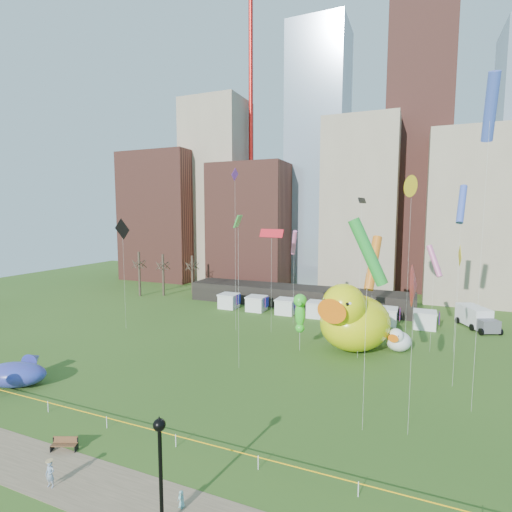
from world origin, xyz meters
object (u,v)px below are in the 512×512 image
at_px(small_duck, 398,340).
at_px(woman, 50,474).
at_px(seahorse_green, 300,310).
at_px(box_truck, 476,317).
at_px(big_duck, 353,319).
at_px(lamppost, 160,461).
at_px(park_bench, 65,443).
at_px(toddler, 181,499).
at_px(whale_inflatable, 16,373).
at_px(seahorse_purple, 351,316).

bearing_deg(small_duck, woman, -103.24).
distance_m(seahorse_green, box_truck, 27.04).
distance_m(big_duck, small_duck, 5.73).
xyz_separation_m(seahorse_green, lamppost, (0.73, -26.99, -1.15)).
distance_m(big_duck, park_bench, 30.40).
bearing_deg(woman, seahorse_green, 66.84).
relative_size(woman, toddler, 1.64).
bearing_deg(toddler, lamppost, -81.55).
distance_m(whale_inflatable, park_bench, 13.49).
bearing_deg(park_bench, big_duck, 38.82).
height_order(park_bench, lamppost, lamppost).
relative_size(seahorse_green, whale_inflatable, 0.94).
xyz_separation_m(big_duck, lamppost, (-4.85, -29.26, -0.09)).
xyz_separation_m(small_duck, box_truck, (9.51, 13.86, 0.15)).
relative_size(big_duck, seahorse_green, 1.74).
bearing_deg(lamppost, seahorse_purple, 80.81).
xyz_separation_m(whale_inflatable, woman, (14.48, -8.37, -0.35)).
bearing_deg(whale_inflatable, toddler, -38.55).
distance_m(small_duck, toddler, 31.04).
xyz_separation_m(park_bench, lamppost, (9.90, -2.88, 3.15)).
bearing_deg(toddler, seahorse_purple, 92.42).
bearing_deg(seahorse_purple, park_bench, -140.69).
distance_m(park_bench, woman, 3.62).
height_order(small_duck, seahorse_purple, seahorse_purple).
distance_m(seahorse_green, lamppost, 27.02).
xyz_separation_m(small_duck, woman, (-17.45, -31.06, -0.52)).
bearing_deg(lamppost, box_truck, 66.81).
bearing_deg(box_truck, park_bench, -149.12).
xyz_separation_m(seahorse_green, toddler, (0.82, -25.42, -4.29)).
xyz_separation_m(seahorse_purple, park_bench, (-14.62, -26.27, -3.66)).
distance_m(whale_inflatable, lamppost, 23.85).
distance_m(seahorse_purple, box_truck, 21.61).
bearing_deg(seahorse_green, toddler, -98.78).
height_order(seahorse_purple, box_truck, seahorse_purple).
bearing_deg(woman, big_duck, 58.12).
bearing_deg(park_bench, woman, -74.78).
xyz_separation_m(small_duck, seahorse_green, (-10.46, -4.07, 3.47)).
height_order(lamppost, box_truck, lamppost).
bearing_deg(seahorse_green, whale_inflatable, -149.70).
distance_m(seahorse_purple, toddler, 28.21).
bearing_deg(box_truck, seahorse_green, -162.48).
bearing_deg(park_bench, seahorse_green, 47.20).
relative_size(small_duck, whale_inflatable, 0.57).
xyz_separation_m(small_duck, toddler, (-9.64, -29.49, -0.82)).
distance_m(small_duck, woman, 35.63).
xyz_separation_m(whale_inflatable, lamppost, (22.20, -8.37, 2.48)).
height_order(small_duck, park_bench, small_duck).
distance_m(small_duck, whale_inflatable, 39.17).
xyz_separation_m(small_duck, lamppost, (-9.74, -31.06, 2.32)).
bearing_deg(toddler, park_bench, -175.54).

